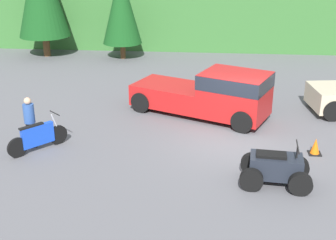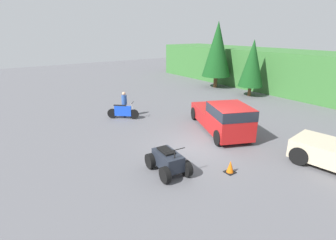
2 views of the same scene
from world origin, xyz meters
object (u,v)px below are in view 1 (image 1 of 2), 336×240
(quad_atv, at_px, (276,168))
(traffic_cone, at_px, (315,147))
(dirt_bike, at_px, (38,137))
(rider_person, at_px, (30,120))
(pickup_truck_red, at_px, (213,93))

(quad_atv, distance_m, traffic_cone, 2.66)
(dirt_bike, xyz_separation_m, traffic_cone, (9.17, 0.53, -0.23))
(quad_atv, relative_size, traffic_cone, 3.85)
(dirt_bike, height_order, quad_atv, quad_atv)
(dirt_bike, xyz_separation_m, rider_person, (-0.34, 0.30, 0.48))
(pickup_truck_red, height_order, quad_atv, pickup_truck_red)
(pickup_truck_red, xyz_separation_m, traffic_cone, (3.37, -3.05, -0.75))
(pickup_truck_red, relative_size, traffic_cone, 10.43)
(quad_atv, xyz_separation_m, rider_person, (-7.94, 1.89, 0.46))
(dirt_bike, xyz_separation_m, quad_atv, (7.60, -1.60, 0.02))
(pickup_truck_red, distance_m, dirt_bike, 6.84)
(rider_person, distance_m, traffic_cone, 9.54)
(quad_atv, bearing_deg, pickup_truck_red, 114.38)
(dirt_bike, bearing_deg, pickup_truck_red, -17.01)
(quad_atv, distance_m, rider_person, 8.17)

